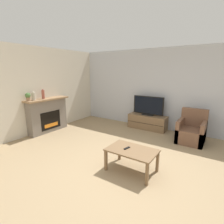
# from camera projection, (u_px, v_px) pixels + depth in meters

# --- Properties ---
(ground_plane) EXTENTS (24.00, 24.00, 0.00)m
(ground_plane) POSITION_uv_depth(u_px,v_px,m) (129.00, 170.00, 3.56)
(ground_plane) COLOR #9E8460
(wall_back) EXTENTS (12.00, 0.06, 2.70)m
(wall_back) POSITION_uv_depth(u_px,v_px,m) (173.00, 90.00, 5.64)
(wall_back) COLOR silver
(wall_back) RESTS_ON ground
(wall_left) EXTENTS (0.06, 12.00, 2.70)m
(wall_left) POSITION_uv_depth(u_px,v_px,m) (25.00, 92.00, 5.16)
(wall_left) COLOR beige
(wall_left) RESTS_ON ground
(fireplace) EXTENTS (0.42, 1.44, 1.11)m
(fireplace) POSITION_uv_depth(u_px,v_px,m) (48.00, 115.00, 5.71)
(fireplace) COLOR slate
(fireplace) RESTS_ON ground
(mantel_vase_left) EXTENTS (0.11, 0.11, 0.26)m
(mantel_vase_left) POSITION_uv_depth(u_px,v_px,m) (34.00, 96.00, 5.20)
(mantel_vase_left) COLOR beige
(mantel_vase_left) RESTS_ON fireplace
(mantel_vase_centre_left) EXTENTS (0.09, 0.09, 0.30)m
(mantel_vase_centre_left) POSITION_uv_depth(u_px,v_px,m) (43.00, 94.00, 5.46)
(mantel_vase_centre_left) COLOR #994C3D
(mantel_vase_centre_left) RESTS_ON fireplace
(potted_plant) EXTENTS (0.15, 0.15, 0.24)m
(potted_plant) POSITION_uv_depth(u_px,v_px,m) (28.00, 96.00, 5.05)
(potted_plant) COLOR #936B4C
(potted_plant) RESTS_ON fireplace
(tv_stand) EXTENTS (1.30, 0.46, 0.49)m
(tv_stand) POSITION_uv_depth(u_px,v_px,m) (147.00, 122.00, 6.04)
(tv_stand) COLOR brown
(tv_stand) RESTS_ON ground
(tv) EXTENTS (1.06, 0.18, 0.65)m
(tv) POSITION_uv_depth(u_px,v_px,m) (148.00, 106.00, 5.91)
(tv) COLOR black
(tv) RESTS_ON tv_stand
(armchair) EXTENTS (0.70, 0.76, 0.92)m
(armchair) POSITION_uv_depth(u_px,v_px,m) (191.00, 132.00, 4.91)
(armchair) COLOR brown
(armchair) RESTS_ON ground
(coffee_table) EXTENTS (0.96, 0.61, 0.46)m
(coffee_table) POSITION_uv_depth(u_px,v_px,m) (132.00, 152.00, 3.44)
(coffee_table) COLOR brown
(coffee_table) RESTS_ON ground
(remote) EXTENTS (0.07, 0.16, 0.02)m
(remote) POSITION_uv_depth(u_px,v_px,m) (127.00, 148.00, 3.47)
(remote) COLOR black
(remote) RESTS_ON coffee_table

